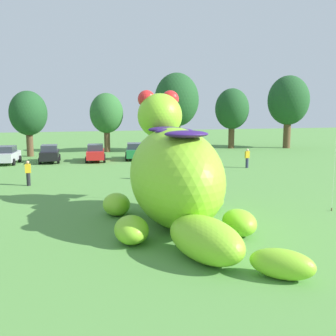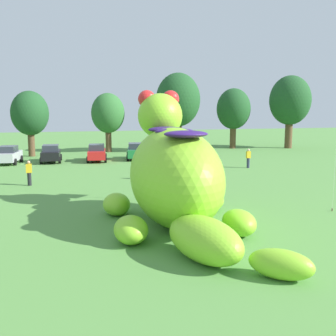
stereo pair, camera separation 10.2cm
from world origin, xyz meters
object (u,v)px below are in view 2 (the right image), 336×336
at_px(car_silver, 9,155).
at_px(spectator_far_side, 155,168).
at_px(car_green, 136,151).
at_px(car_orange, 176,151).
at_px(giant_inflatable_creature, 175,175).
at_px(car_red, 97,153).
at_px(spectator_near_inflatable, 248,158).
at_px(spectator_mid_field, 189,183).
at_px(spectator_wandering, 29,173).
at_px(car_black, 51,153).

bearing_deg(car_silver, spectator_far_side, -47.61).
distance_m(car_green, car_orange, 4.22).
bearing_deg(giant_inflatable_creature, car_red, 92.27).
bearing_deg(car_red, spectator_near_inflatable, -34.39).
relative_size(car_green, spectator_mid_field, 2.55).
distance_m(car_green, spectator_near_inflatable, 12.11).
bearing_deg(spectator_wandering, car_silver, 101.59).
xyz_separation_m(spectator_near_inflatable, spectator_far_side, (-9.47, -3.33, 0.00)).
height_order(car_green, spectator_near_inflatable, car_green).
xyz_separation_m(car_silver, car_black, (3.90, 0.08, 0.00)).
bearing_deg(spectator_mid_field, spectator_wandering, 144.31).
xyz_separation_m(car_red, car_orange, (8.25, -0.28, 0.00)).
distance_m(car_red, car_green, 4.08).
bearing_deg(spectator_far_side, giant_inflatable_creature, -100.17).
height_order(car_orange, spectator_mid_field, car_orange).
bearing_deg(spectator_wandering, spectator_mid_field, -35.69).
height_order(giant_inflatable_creature, car_silver, giant_inflatable_creature).
relative_size(giant_inflatable_creature, spectator_far_side, 7.04).
bearing_deg(spectator_mid_field, car_silver, 121.96).
distance_m(car_orange, spectator_wandering, 18.07).
distance_m(giant_inflatable_creature, car_green, 23.61).
relative_size(car_silver, spectator_wandering, 2.52).
bearing_deg(spectator_far_side, spectator_mid_field, -86.29).
distance_m(car_orange, spectator_far_side, 12.70).
bearing_deg(spectator_near_inflatable, car_green, 133.42).
bearing_deg(car_silver, giant_inflatable_creature, -68.60).
relative_size(car_silver, car_red, 1.00).
xyz_separation_m(car_black, car_green, (8.49, -0.28, 0.00)).
xyz_separation_m(giant_inflatable_creature, car_black, (-5.33, 23.63, -1.38)).
relative_size(car_red, spectator_wandering, 2.51).
relative_size(car_orange, spectator_wandering, 2.41).
relative_size(car_black, spectator_mid_field, 2.45).
bearing_deg(car_red, spectator_mid_field, -79.59).
height_order(spectator_near_inflatable, spectator_far_side, same).
distance_m(car_red, spectator_wandering, 12.98).
bearing_deg(car_red, giant_inflatable_creature, -87.73).
distance_m(car_silver, spectator_near_inflatable, 22.59).
height_order(car_silver, spectator_mid_field, car_silver).
relative_size(car_black, spectator_wandering, 2.45).
bearing_deg(car_red, car_black, 172.42).
xyz_separation_m(giant_inflatable_creature, car_green, (3.16, 23.36, -1.38)).
bearing_deg(car_green, car_red, -175.62).
distance_m(car_silver, car_black, 3.90).
xyz_separation_m(car_green, spectator_mid_field, (-0.73, -18.49, -0.01)).
relative_size(car_red, spectator_near_inflatable, 2.51).
bearing_deg(car_green, car_orange, -8.04).
bearing_deg(car_green, spectator_wandering, -129.78).
bearing_deg(car_green, spectator_mid_field, -92.26).
xyz_separation_m(giant_inflatable_creature, spectator_wandering, (-6.75, 11.46, -1.38)).
distance_m(car_black, spectator_wandering, 12.26).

